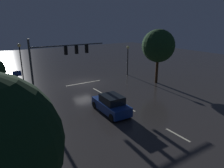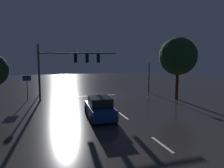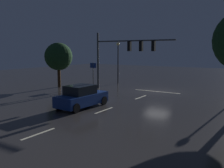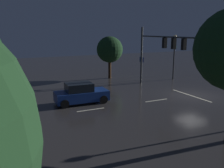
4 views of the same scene
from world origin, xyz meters
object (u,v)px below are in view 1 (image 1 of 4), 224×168
(tree_left_near, at_px, (158,46))
(street_lamp_left_kerb, at_px, (128,54))
(route_sign, at_px, (18,77))
(traffic_signal_assembly, at_px, (61,55))
(car_approaching, at_px, (111,104))
(street_lamp_right_kerb, at_px, (21,57))

(tree_left_near, bearing_deg, street_lamp_left_kerb, -82.73)
(route_sign, bearing_deg, traffic_signal_assembly, 169.71)
(traffic_signal_assembly, relative_size, car_approaching, 2.05)
(car_approaching, xyz_separation_m, street_lamp_left_kerb, (-9.62, -10.28, 2.37))
(street_lamp_left_kerb, bearing_deg, tree_left_near, 97.27)
(traffic_signal_assembly, height_order, street_lamp_right_kerb, traffic_signal_assembly)
(car_approaching, bearing_deg, traffic_signal_assembly, -81.38)
(car_approaching, relative_size, route_sign, 1.56)
(tree_left_near, bearing_deg, street_lamp_right_kerb, -29.55)
(route_sign, bearing_deg, street_lamp_right_kerb, -107.27)
(street_lamp_left_kerb, distance_m, route_sign, 15.76)
(traffic_signal_assembly, distance_m, route_sign, 5.33)
(route_sign, bearing_deg, car_approaching, 122.40)
(traffic_signal_assembly, bearing_deg, street_lamp_left_kerb, -171.87)
(street_lamp_right_kerb, bearing_deg, street_lamp_left_kerb, 167.86)
(street_lamp_right_kerb, height_order, route_sign, street_lamp_right_kerb)
(street_lamp_right_kerb, bearing_deg, tree_left_near, 150.45)
(traffic_signal_assembly, relative_size, route_sign, 3.20)
(street_lamp_right_kerb, distance_m, route_sign, 4.33)
(traffic_signal_assembly, xyz_separation_m, street_lamp_left_kerb, (-10.94, -1.56, -1.11))
(route_sign, height_order, tree_left_near, tree_left_near)
(tree_left_near, bearing_deg, route_sign, -16.33)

